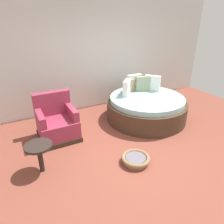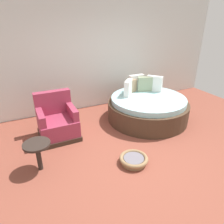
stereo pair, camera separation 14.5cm
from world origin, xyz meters
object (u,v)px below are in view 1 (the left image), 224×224
Objects in this scene: pet_basket at (136,159)px; round_daybed at (146,107)px; red_armchair at (57,123)px; side_table at (39,150)px.

round_daybed is at bearing 48.67° from pet_basket.
side_table is at bearing -118.34° from red_armchair.
side_table is (-1.51, 0.55, 0.35)m from pet_basket.
round_daybed is 3.78× the size of side_table.
red_armchair is 1.81× the size of side_table.
red_armchair reaches higher than pet_basket.
round_daybed is 2.20m from red_armchair.
round_daybed is 1.83m from pet_basket.
side_table is (-2.71, -0.82, 0.12)m from round_daybed.
side_table is (-0.51, -0.95, 0.10)m from red_armchair.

